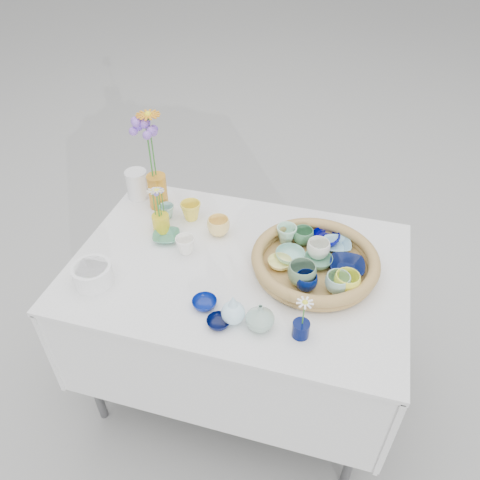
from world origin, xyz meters
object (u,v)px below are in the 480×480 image
(display_table, at_px, (239,380))
(bud_vase_seafoam, at_px, (260,317))
(wicker_tray, at_px, (315,262))
(tall_vase_yellow, at_px, (158,191))

(display_table, distance_m, bud_vase_seafoam, 0.87)
(display_table, relative_size, wicker_tray, 2.66)
(tall_vase_yellow, bearing_deg, display_table, -31.77)
(wicker_tray, relative_size, bud_vase_seafoam, 4.79)
(bud_vase_seafoam, bearing_deg, display_table, 118.86)
(bud_vase_seafoam, height_order, tall_vase_yellow, tall_vase_yellow)
(display_table, bearing_deg, bud_vase_seafoam, -61.14)
(display_table, xyz_separation_m, wicker_tray, (0.28, 0.05, 0.80))
(display_table, height_order, tall_vase_yellow, tall_vase_yellow)
(bud_vase_seafoam, xyz_separation_m, tall_vase_yellow, (-0.59, 0.55, 0.03))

